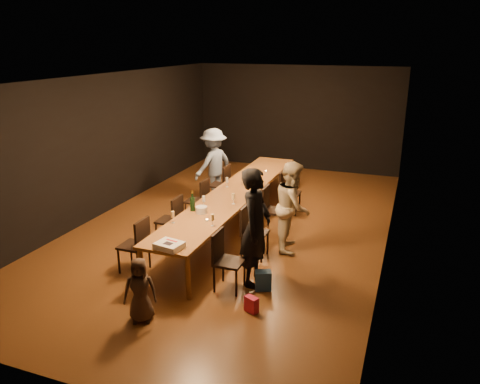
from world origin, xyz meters
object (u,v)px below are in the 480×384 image
(man_blue, at_px, (214,164))
(chair_right_0, at_px, (229,261))
(plate_stack, at_px, (201,210))
(chair_right_1, at_px, (255,232))
(woman_birthday, at_px, (256,227))
(child, at_px, (140,290))
(chair_left_2, at_px, (197,200))
(chair_left_1, at_px, (169,220))
(birthday_cake, at_px, (169,245))
(ice_bucket, at_px, (247,178))
(table, at_px, (235,194))
(chair_left_0, at_px, (133,245))
(woman_tan, at_px, (293,206))
(champagne_bottle, at_px, (192,201))
(chair_right_2, at_px, (275,210))
(chair_right_3, at_px, (290,192))
(chair_left_3, at_px, (219,184))

(man_blue, bearing_deg, chair_right_0, 50.21)
(plate_stack, bearing_deg, chair_right_1, 8.18)
(woman_birthday, bearing_deg, chair_right_1, 19.21)
(chair_right_1, xyz_separation_m, child, (-0.81, -2.42, -0.00))
(woman_birthday, bearing_deg, chair_left_2, 44.13)
(chair_right_1, bearing_deg, chair_left_1, -90.00)
(birthday_cake, xyz_separation_m, ice_bucket, (-0.04, 3.49, 0.07))
(chair_right_1, relative_size, birthday_cake, 2.15)
(table, relative_size, ice_bucket, 26.09)
(child, bearing_deg, man_blue, 78.47)
(man_blue, distance_m, birthday_cake, 4.58)
(chair_left_0, height_order, man_blue, man_blue)
(table, bearing_deg, chair_left_0, -109.50)
(chair_left_2, bearing_deg, ice_bucket, -54.04)
(woman_tan, relative_size, champagne_bottle, 4.35)
(chair_right_0, distance_m, woman_birthday, 0.65)
(woman_tan, xyz_separation_m, champagne_bottle, (-1.66, -0.68, 0.12))
(chair_right_1, height_order, woman_birthday, woman_birthday)
(chair_right_0, relative_size, chair_left_2, 1.00)
(woman_tan, xyz_separation_m, child, (-1.32, -3.00, -0.36))
(chair_right_2, bearing_deg, man_blue, -128.12)
(chair_right_2, bearing_deg, woman_birthday, 8.29)
(woman_birthday, height_order, plate_stack, woman_birthday)
(chair_left_0, relative_size, ice_bucket, 4.04)
(table, xyz_separation_m, chair_right_3, (0.85, 1.20, -0.24))
(table, bearing_deg, chair_left_1, -125.31)
(birthday_cake, bearing_deg, chair_right_2, 84.40)
(table, distance_m, woman_birthday, 2.37)
(chair_left_0, distance_m, ice_bucket, 3.20)
(chair_left_0, xyz_separation_m, plate_stack, (0.74, 1.06, 0.34))
(plate_stack, bearing_deg, man_blue, 109.75)
(man_blue, bearing_deg, chair_left_0, 27.79)
(woman_tan, height_order, birthday_cake, woman_tan)
(chair_left_1, bearing_deg, chair_right_3, -35.31)
(chair_left_2, bearing_deg, champagne_bottle, -156.99)
(chair_left_3, bearing_deg, birthday_cake, -167.04)
(champagne_bottle, bearing_deg, chair_right_3, 65.28)
(child, bearing_deg, woman_tan, 41.73)
(child, height_order, ice_bucket, ice_bucket)
(chair_left_2, distance_m, champagne_bottle, 1.49)
(chair_left_1, bearing_deg, birthday_cake, -150.50)
(chair_left_1, relative_size, woman_birthday, 0.50)
(woman_birthday, bearing_deg, chair_right_3, 5.22)
(table, relative_size, chair_right_3, 6.45)
(chair_right_2, height_order, man_blue, man_blue)
(table, height_order, child, child)
(chair_right_0, xyz_separation_m, chair_right_3, (0.00, 3.60, 0.00))
(chair_left_1, bearing_deg, woman_tan, -75.29)
(chair_right_1, xyz_separation_m, ice_bucket, (-0.81, 1.85, 0.40))
(chair_right_2, distance_m, woman_tan, 0.88)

